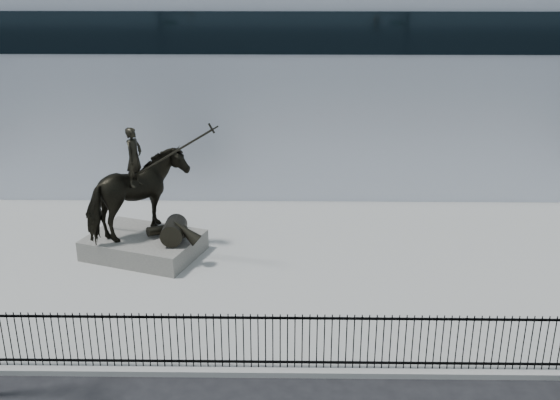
{
  "coord_description": "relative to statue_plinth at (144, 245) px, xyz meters",
  "views": [
    {
      "loc": [
        0.35,
        -12.55,
        9.76
      ],
      "look_at": [
        0.09,
        6.0,
        2.82
      ],
      "focal_mm": 42.0,
      "sensor_mm": 36.0,
      "label": 1
    }
  ],
  "objects": [
    {
      "name": "equestrian_statue",
      "position": [
        0.07,
        -0.02,
        1.78
      ],
      "size": [
        4.44,
        3.54,
        3.96
      ],
      "rotation": [
        0.0,
        0.0,
        -0.34
      ],
      "color": "black",
      "rests_on": "statue_plinth"
    },
    {
      "name": "statue_plinth",
      "position": [
        0.0,
        0.0,
        0.0
      ],
      "size": [
        4.27,
        3.58,
        0.68
      ],
      "primitive_type": "cube",
      "rotation": [
        0.0,
        0.0,
        -0.34
      ],
      "color": "#595651",
      "rests_on": "plaza"
    },
    {
      "name": "picket_fence",
      "position": [
        4.58,
        -6.49,
        0.41
      ],
      "size": [
        22.1,
        0.1,
        1.5
      ],
      "color": "black",
      "rests_on": "plaza"
    },
    {
      "name": "building",
      "position": [
        4.58,
        12.26,
        4.01
      ],
      "size": [
        44.0,
        14.0,
        9.0
      ],
      "primitive_type": "cube",
      "color": "silver",
      "rests_on": "ground"
    },
    {
      "name": "plaza",
      "position": [
        4.58,
        -0.74,
        -0.42
      ],
      "size": [
        30.0,
        12.0,
        0.15
      ],
      "primitive_type": "cube",
      "color": "#969693",
      "rests_on": "ground"
    }
  ]
}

